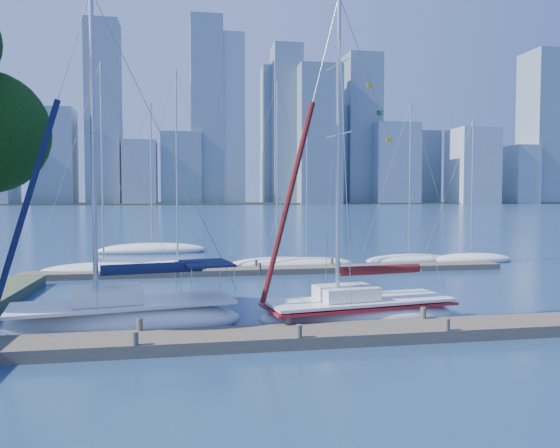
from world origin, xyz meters
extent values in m
plane|color=navy|center=(0.00, 0.00, 0.00)|extent=(700.00, 700.00, 0.00)
cube|color=#494136|center=(0.00, 0.00, 0.20)|extent=(26.00, 2.00, 0.40)
cube|color=#494136|center=(2.00, 16.00, 0.18)|extent=(30.00, 1.80, 0.36)
cube|color=#38472D|center=(0.00, 320.00, 0.00)|extent=(800.00, 100.00, 1.50)
ellipsoid|color=silver|center=(-5.68, 2.89, 0.25)|extent=(8.80, 4.19, 1.48)
cube|color=silver|center=(-5.68, 2.89, 0.94)|extent=(8.15, 3.86, 0.12)
cube|color=silver|center=(-6.26, 2.78, 1.28)|extent=(2.65, 2.18, 0.54)
cylinder|color=silver|center=(-6.65, 2.72, 6.50)|extent=(0.18, 0.18, 11.01)
cylinder|color=silver|center=(-4.68, 3.06, 2.08)|extent=(3.96, 0.79, 0.10)
cylinder|color=black|center=(-4.68, 3.06, 2.17)|extent=(3.69, 1.03, 0.40)
cube|color=black|center=(-2.68, 3.41, 2.27)|extent=(2.16, 2.62, 0.08)
ellipsoid|color=silver|center=(3.05, 2.39, 0.23)|extent=(8.00, 3.66, 1.35)
cube|color=silver|center=(3.05, 2.39, 0.86)|extent=(7.41, 3.37, 0.11)
cube|color=silver|center=(2.52, 2.31, 1.17)|extent=(2.39, 1.95, 0.50)
cylinder|color=silver|center=(2.16, 2.26, 6.55)|extent=(0.16, 0.16, 11.30)
cylinder|color=silver|center=(3.97, 2.53, 1.89)|extent=(3.63, 0.64, 0.09)
cylinder|color=#4C1010|center=(3.97, 2.53, 1.98)|extent=(3.38, 0.86, 0.36)
cube|color=maroon|center=(3.05, 2.39, 0.70)|extent=(7.59, 3.50, 0.09)
ellipsoid|color=silver|center=(-8.39, 17.32, 0.20)|extent=(7.91, 3.67, 1.11)
cylinder|color=silver|center=(-8.39, 17.32, 6.97)|extent=(0.12, 0.12, 11.93)
ellipsoid|color=silver|center=(-3.92, 18.17, 0.18)|extent=(7.43, 3.68, 0.99)
cylinder|color=silver|center=(-3.92, 18.17, 6.88)|extent=(0.11, 0.11, 11.96)
ellipsoid|color=silver|center=(2.75, 18.97, 0.18)|extent=(6.65, 2.10, 0.99)
cylinder|color=silver|center=(2.75, 18.97, 6.68)|extent=(0.11, 0.11, 11.55)
ellipsoid|color=silver|center=(4.70, 18.49, 0.18)|extent=(6.82, 3.96, 0.99)
cylinder|color=silver|center=(4.70, 18.49, 5.53)|extent=(0.11, 0.11, 9.26)
ellipsoid|color=silver|center=(12.47, 19.41, 0.18)|extent=(6.87, 2.99, 0.97)
cylinder|color=silver|center=(12.47, 19.41, 6.17)|extent=(0.11, 0.11, 10.58)
ellipsoid|color=silver|center=(17.08, 19.00, 0.18)|extent=(6.64, 4.20, 1.00)
cylinder|color=silver|center=(17.08, 19.00, 5.65)|extent=(0.11, 0.11, 9.48)
ellipsoid|color=silver|center=(-6.15, 29.79, 0.23)|extent=(9.34, 5.31, 1.25)
cylinder|color=silver|center=(-6.15, 29.79, 6.89)|extent=(0.14, 0.14, 11.52)
cube|color=slate|center=(-69.73, 287.50, 25.26)|extent=(20.52, 17.63, 50.51)
cube|color=#8E98AA|center=(-47.55, 309.43, 18.60)|extent=(15.61, 17.61, 37.20)
cube|color=gray|center=(-25.94, 284.92, 17.04)|extent=(17.47, 19.81, 34.07)
cube|color=slate|center=(-4.22, 286.68, 19.53)|extent=(21.57, 16.86, 39.05)
cube|color=#8E98AA|center=(21.35, 289.48, 46.91)|extent=(18.25, 14.99, 93.83)
cube|color=gray|center=(51.90, 304.67, 40.11)|extent=(17.54, 17.46, 80.22)
cube|color=slate|center=(70.99, 278.50, 38.08)|extent=(23.38, 18.95, 76.15)
cube|color=#8E98AA|center=(91.42, 294.72, 28.32)|extent=(14.11, 17.11, 56.63)
cube|color=gray|center=(115.77, 279.60, 22.91)|extent=(25.58, 18.80, 45.83)
cube|color=slate|center=(147.05, 309.52, 22.67)|extent=(17.03, 17.52, 45.34)
cube|color=#8E98AA|center=(164.09, 278.94, 21.90)|extent=(23.80, 23.94, 43.79)
cube|color=gray|center=(194.50, 279.05, 17.17)|extent=(14.85, 21.38, 34.35)
cube|color=slate|center=(213.93, 282.23, 45.58)|extent=(25.46, 23.60, 91.16)
cube|color=slate|center=(-45.00, 290.00, 48.79)|extent=(17.57, 18.00, 97.59)
cube|color=slate|center=(10.00, 290.00, 51.27)|extent=(17.35, 18.00, 102.54)
cube|color=slate|center=(55.00, 290.00, 44.70)|extent=(16.23, 18.00, 89.40)
cube|color=slate|center=(100.00, 290.00, 43.22)|extent=(19.78, 18.00, 86.44)
camera|label=1|loc=(-3.56, -17.46, 4.86)|focal=35.00mm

